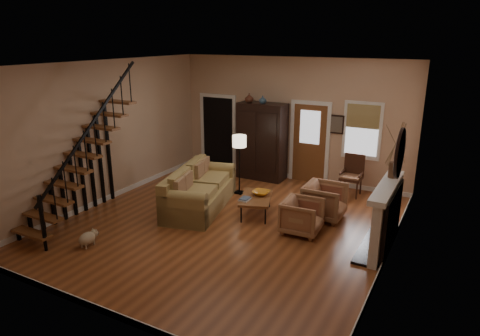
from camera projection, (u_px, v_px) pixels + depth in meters
The scene contains 15 objects.
room at pixel (248, 136), 10.26m from camera, with size 7.00×7.33×3.30m.
staircase at pixel (77, 149), 8.73m from camera, with size 0.94×2.80×3.20m, color brown, non-canonical shape.
fireplace at pixel (388, 211), 7.82m from camera, with size 0.33×1.95×2.30m.
armoire at pixel (262, 141), 11.69m from camera, with size 1.30×0.60×2.10m, color black, non-canonical shape.
vase_a at pixel (249, 98), 11.42m from camera, with size 0.24×0.24×0.25m, color #4C2619.
vase_b at pixel (263, 100), 11.25m from camera, with size 0.20×0.20×0.21m, color #334C60.
sofa at pixel (200, 189), 9.78m from camera, with size 1.04×2.42×0.90m, color #9B7F46, non-canonical shape.
coffee_table at pixel (256, 206), 9.47m from camera, with size 0.64×1.10×0.42m, color brown, non-canonical shape.
bowl at pixel (261, 193), 9.50m from camera, with size 0.38×0.38×0.09m, color orange.
books at pixel (245, 199), 9.20m from camera, with size 0.20×0.28×0.05m, color beige, non-canonical shape.
armchair_left at pixel (302, 216), 8.56m from camera, with size 0.75×0.77×0.70m, color brown.
armchair_right at pixel (325, 201), 9.24m from camera, with size 0.83×0.85×0.78m, color brown.
floor_lamp at pixel (239, 165), 10.61m from camera, with size 0.34×0.34×1.49m, color black, non-canonical shape.
side_chair at pixel (351, 176), 10.53m from camera, with size 0.54×0.54×1.02m, color #381D11, non-canonical shape.
dog at pixel (87, 239), 8.04m from camera, with size 0.24×0.40×0.29m, color tan, non-canonical shape.
Camera 1 is at (4.18, -7.16, 3.81)m, focal length 32.00 mm.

